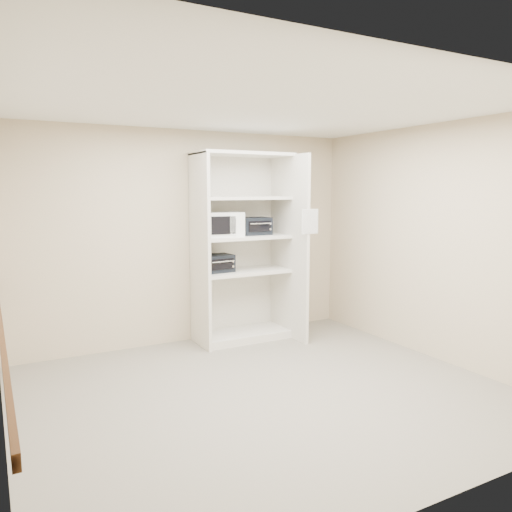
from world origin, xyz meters
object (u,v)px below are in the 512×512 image
shelving_unit (246,254)px  toaster_oven_upper (254,226)px  toaster_oven_lower (216,263)px  microwave (220,224)px

shelving_unit → toaster_oven_upper: (0.14, 0.03, 0.35)m
shelving_unit → toaster_oven_lower: (-0.41, 0.03, -0.10)m
microwave → toaster_oven_upper: bearing=5.5°
toaster_oven_upper → toaster_oven_lower: size_ratio=1.00×
toaster_oven_upper → toaster_oven_lower: toaster_oven_upper is taller
toaster_oven_lower → shelving_unit: bearing=-8.7°
shelving_unit → toaster_oven_lower: size_ratio=6.13×
shelving_unit → toaster_oven_upper: shelving_unit is taller
toaster_oven_upper → shelving_unit: bearing=-168.5°
microwave → toaster_oven_upper: size_ratio=1.29×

